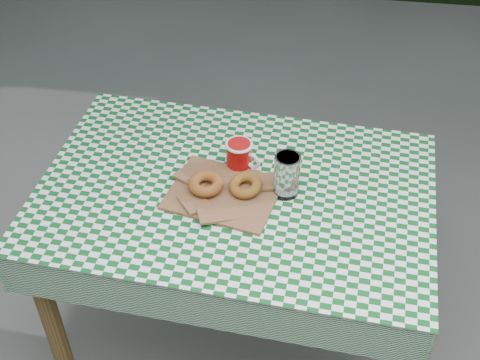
{
  "coord_description": "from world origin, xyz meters",
  "views": [
    {
      "loc": [
        0.31,
        -1.46,
        2.06
      ],
      "look_at": [
        0.11,
        -0.05,
        0.79
      ],
      "focal_mm": 47.8,
      "sensor_mm": 36.0,
      "label": 1
    }
  ],
  "objects_px": {
    "table": "(235,272)",
    "paper_bag": "(224,193)",
    "coffee_mug": "(239,155)",
    "drinking_glass": "(287,175)"
  },
  "relations": [
    {
      "from": "coffee_mug",
      "to": "drinking_glass",
      "type": "relative_size",
      "value": 1.15
    },
    {
      "from": "table",
      "to": "drinking_glass",
      "type": "bearing_deg",
      "value": 7.49
    },
    {
      "from": "paper_bag",
      "to": "drinking_glass",
      "type": "xyz_separation_m",
      "value": [
        0.18,
        0.04,
        0.06
      ]
    },
    {
      "from": "table",
      "to": "paper_bag",
      "type": "relative_size",
      "value": 3.71
    },
    {
      "from": "coffee_mug",
      "to": "drinking_glass",
      "type": "bearing_deg",
      "value": -5.29
    },
    {
      "from": "table",
      "to": "coffee_mug",
      "type": "bearing_deg",
      "value": 95.54
    },
    {
      "from": "table",
      "to": "coffee_mug",
      "type": "relative_size",
      "value": 7.3
    },
    {
      "from": "table",
      "to": "paper_bag",
      "type": "xyz_separation_m",
      "value": [
        -0.03,
        -0.03,
        0.39
      ]
    },
    {
      "from": "table",
      "to": "drinking_glass",
      "type": "distance_m",
      "value": 0.48
    },
    {
      "from": "paper_bag",
      "to": "drinking_glass",
      "type": "distance_m",
      "value": 0.2
    }
  ]
}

